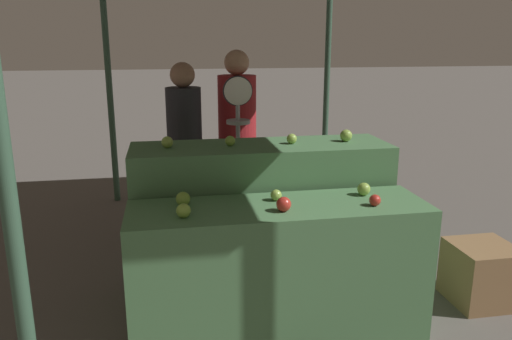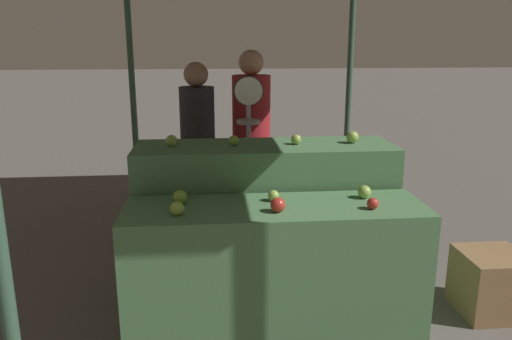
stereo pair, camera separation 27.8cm
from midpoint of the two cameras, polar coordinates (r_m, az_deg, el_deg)
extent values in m
plane|color=#59544F|center=(3.41, 4.55, -18.08)|extent=(60.00, 60.00, 0.00)
cylinder|color=#33513D|center=(5.93, -12.58, 8.09)|extent=(0.07, 0.07, 2.39)
cylinder|color=#33513D|center=(6.15, 11.84, 8.35)|extent=(0.07, 0.07, 2.39)
cube|color=#4C7A4C|center=(3.20, 4.71, -11.54)|extent=(1.84, 0.55, 0.87)
cube|color=#4C7A4C|center=(3.69, 3.17, -5.67)|extent=(1.84, 0.55, 1.12)
sphere|color=#84AD3D|center=(2.87, -6.27, -4.43)|extent=(0.08, 0.08, 0.08)
sphere|color=#B72D23|center=(2.92, 5.33, -4.03)|extent=(0.09, 0.09, 0.09)
sphere|color=#B72D23|center=(3.07, 15.76, -3.74)|extent=(0.07, 0.07, 0.07)
sphere|color=#7AA338|center=(3.07, -6.11, -3.11)|extent=(0.09, 0.09, 0.09)
sphere|color=#8EB247|center=(3.11, 4.59, -2.97)|extent=(0.07, 0.07, 0.07)
sphere|color=#8EB247|center=(3.26, 14.69, -2.46)|extent=(0.08, 0.08, 0.08)
sphere|color=#8EB247|center=(3.50, -7.40, 3.33)|extent=(0.08, 0.08, 0.08)
sphere|color=#7AA338|center=(3.50, -0.29, 3.37)|extent=(0.07, 0.07, 0.07)
sphere|color=#8EB247|center=(3.56, 6.85, 3.47)|extent=(0.07, 0.07, 0.07)
sphere|color=#8EB247|center=(3.68, 13.11, 3.67)|extent=(0.09, 0.09, 0.09)
cylinder|color=#99999E|center=(4.31, 1.01, -0.31)|extent=(0.04, 0.04, 1.45)
cylinder|color=black|center=(4.18, 1.06, 9.03)|extent=(0.25, 0.01, 0.25)
cylinder|color=silver|center=(4.16, 1.08, 9.01)|extent=(0.23, 0.02, 0.23)
cylinder|color=#99999E|center=(4.18, 1.07, 6.49)|extent=(0.01, 0.01, 0.14)
cylinder|color=#99999E|center=(4.20, 1.06, 5.54)|extent=(0.20, 0.20, 0.03)
cube|color=#2D2D38|center=(4.68, -4.77, -3.50)|extent=(0.27, 0.22, 0.77)
cylinder|color=#232328|center=(4.51, -4.96, 5.21)|extent=(0.41, 0.41, 0.67)
sphere|color=#936B51|center=(4.46, -5.09, 10.83)|extent=(0.22, 0.22, 0.22)
cube|color=#2D2D38|center=(4.87, 1.12, -2.45)|extent=(0.28, 0.18, 0.82)
cylinder|color=maroon|center=(4.70, 1.17, 6.46)|extent=(0.39, 0.39, 0.71)
sphere|color=tan|center=(4.66, 1.20, 12.19)|extent=(0.23, 0.23, 0.23)
cube|color=olive|center=(3.94, 27.19, -11.46)|extent=(0.43, 0.43, 0.43)
camera|label=1|loc=(0.14, -87.55, 0.64)|focal=35.00mm
camera|label=2|loc=(0.14, 92.45, -0.64)|focal=35.00mm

